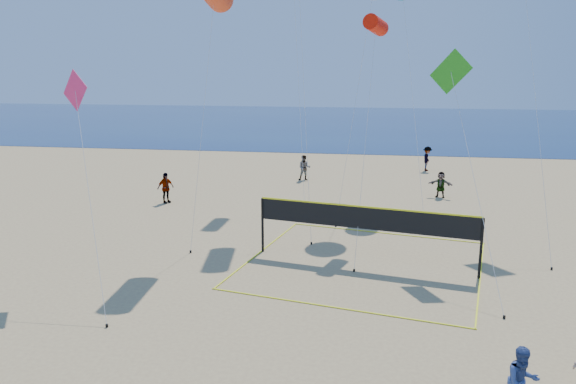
# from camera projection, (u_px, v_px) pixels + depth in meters

# --- Properties ---
(ocean) EXTENTS (140.00, 50.00, 0.03)m
(ocean) POSITION_uv_depth(u_px,v_px,m) (367.00, 123.00, 71.09)
(ocean) COLOR navy
(ocean) RESTS_ON ground
(bystander_a) EXTENTS (0.93, 0.81, 1.62)m
(bystander_a) POSITION_uv_depth(u_px,v_px,m) (522.00, 382.00, 12.16)
(bystander_a) COLOR #33477F
(bystander_a) RESTS_ON ground
(far_person_0) EXTENTS (0.94, 1.03, 1.69)m
(far_person_0) POSITION_uv_depth(u_px,v_px,m) (166.00, 188.00, 30.77)
(far_person_0) COLOR gray
(far_person_0) RESTS_ON ground
(far_person_1) EXTENTS (1.45, 0.82, 1.49)m
(far_person_1) POSITION_uv_depth(u_px,v_px,m) (441.00, 185.00, 32.07)
(far_person_1) COLOR gray
(far_person_1) RESTS_ON ground
(far_person_3) EXTENTS (0.84, 0.68, 1.65)m
(far_person_3) POSITION_uv_depth(u_px,v_px,m) (304.00, 168.00, 36.69)
(far_person_3) COLOR gray
(far_person_3) RESTS_ON ground
(far_person_4) EXTENTS (0.83, 1.22, 1.74)m
(far_person_4) POSITION_uv_depth(u_px,v_px,m) (427.00, 159.00, 39.87)
(far_person_4) COLOR gray
(far_person_4) RESTS_ON ground
(volleyball_net) EXTENTS (10.16, 10.04, 2.30)m
(volleyball_net) POSITION_uv_depth(u_px,v_px,m) (365.00, 225.00, 21.22)
(volleyball_net) COLOR black
(volleyball_net) RESTS_ON ground
(kite_2) EXTENTS (1.16, 6.84, 9.59)m
(kite_2) POSITION_uv_depth(u_px,v_px,m) (376.00, 26.00, 24.33)
(kite_2) COLOR red
(kite_2) RESTS_ON ground
(kite_3) EXTENTS (3.27, 4.37, 7.36)m
(kite_3) POSITION_uv_depth(u_px,v_px,m) (77.00, 103.00, 18.95)
(kite_3) COLOR #EE296F
(kite_3) RESTS_ON ground
(kite_4) EXTENTS (2.06, 6.43, 8.08)m
(kite_4) POSITION_uv_depth(u_px,v_px,m) (453.00, 81.00, 21.02)
(kite_4) COLOR green
(kite_4) RESTS_ON ground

